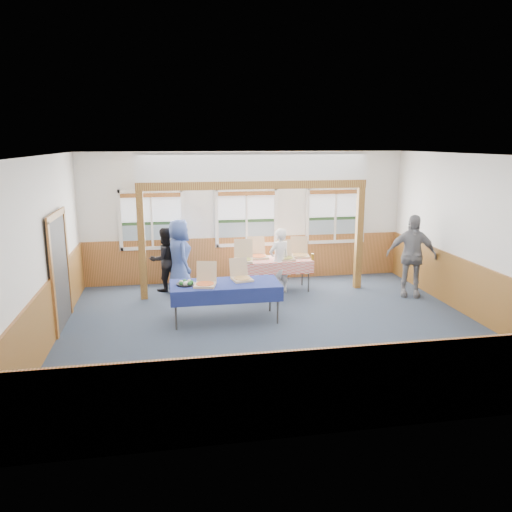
{
  "coord_description": "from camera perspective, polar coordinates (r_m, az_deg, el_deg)",
  "views": [
    {
      "loc": [
        -1.9,
        -8.63,
        3.43
      ],
      "look_at": [
        -0.19,
        1.0,
        1.18
      ],
      "focal_mm": 35.0,
      "sensor_mm": 36.0,
      "label": 1
    }
  ],
  "objects": [
    {
      "name": "pizza_box_c",
      "position": [
        11.39,
        -1.46,
        -0.26
      ],
      "size": [
        0.51,
        0.59,
        0.47
      ],
      "rotation": [
        0.0,
        0.0,
        -0.17
      ],
      "color": "tan",
      "rests_on": "table_right"
    },
    {
      "name": "cross_beam",
      "position": [
        11.14,
        -0.18,
        8.12
      ],
      "size": [
        5.15,
        0.18,
        0.18
      ],
      "primitive_type": "cube",
      "color": "brown",
      "rests_on": "post_left"
    },
    {
      "name": "wall_front",
      "position": [
        5.77,
        9.8,
        -5.72
      ],
      "size": [
        8.0,
        0.0,
        8.0
      ],
      "primitive_type": "plane",
      "rotation": [
        -1.57,
        0.0,
        0.0
      ],
      "color": "silver",
      "rests_on": "floor"
    },
    {
      "name": "post_right",
      "position": [
        11.99,
        11.68,
        1.97
      ],
      "size": [
        0.15,
        0.15,
        2.4
      ],
      "primitive_type": "cube",
      "color": "brown",
      "rests_on": "floor"
    },
    {
      "name": "wainscot_back",
      "position": [
        12.59,
        -1.1,
        -0.27
      ],
      "size": [
        7.98,
        0.05,
        1.1
      ],
      "primitive_type": "cube",
      "color": "brown",
      "rests_on": "floor"
    },
    {
      "name": "window_left",
      "position": [
        12.22,
        -11.85,
        4.45
      ],
      "size": [
        1.56,
        0.1,
        1.46
      ],
      "color": "white",
      "rests_on": "wall_back"
    },
    {
      "name": "floor",
      "position": [
        9.48,
        2.24,
        -8.26
      ],
      "size": [
        8.0,
        8.0,
        0.0
      ],
      "primitive_type": "plane",
      "color": "#2A3445",
      "rests_on": "ground"
    },
    {
      "name": "pizza_box_f",
      "position": [
        11.9,
        5.04,
        0.26
      ],
      "size": [
        0.48,
        0.55,
        0.45
      ],
      "rotation": [
        0.0,
        0.0,
        -0.15
      ],
      "color": "tan",
      "rests_on": "table_right"
    },
    {
      "name": "pizza_box_e",
      "position": [
        11.59,
        3.38,
        -0.06
      ],
      "size": [
        0.39,
        0.48,
        0.42
      ],
      "rotation": [
        0.0,
        0.0,
        0.01
      ],
      "color": "tan",
      "rests_on": "table_right"
    },
    {
      "name": "man_blue",
      "position": [
        11.55,
        -8.76,
        -0.05
      ],
      "size": [
        0.74,
        0.95,
        1.72
      ],
      "primitive_type": "imported",
      "rotation": [
        0.0,
        0.0,
        1.83
      ],
      "color": "#374C8A",
      "rests_on": "floor"
    },
    {
      "name": "wall_left",
      "position": [
        9.07,
        -23.2,
        0.26
      ],
      "size": [
        0.0,
        8.0,
        8.0
      ],
      "primitive_type": "plane",
      "rotation": [
        1.57,
        0.0,
        1.57
      ],
      "color": "silver",
      "rests_on": "floor"
    },
    {
      "name": "wall_right",
      "position": [
        10.62,
        23.94,
        1.91
      ],
      "size": [
        0.0,
        8.0,
        8.0
      ],
      "primitive_type": "plane",
      "rotation": [
        1.57,
        0.0,
        -1.57
      ],
      "color": "silver",
      "rests_on": "floor"
    },
    {
      "name": "drink_glass",
      "position": [
        11.58,
        6.47,
        -0.08
      ],
      "size": [
        0.07,
        0.07,
        0.15
      ],
      "primitive_type": "cylinder",
      "color": "#926918",
      "rests_on": "table_right"
    },
    {
      "name": "veggie_tray",
      "position": [
        9.62,
        -8.0,
        -3.11
      ],
      "size": [
        0.37,
        0.37,
        0.09
      ],
      "color": "black",
      "rests_on": "table_left"
    },
    {
      "name": "wainscot_front",
      "position": [
        6.21,
        9.33,
        -14.87
      ],
      "size": [
        7.98,
        0.05,
        1.1
      ],
      "primitive_type": "cube",
      "color": "brown",
      "rests_on": "floor"
    },
    {
      "name": "cased_opening",
      "position": [
        10.04,
        -21.58,
        -1.68
      ],
      "size": [
        0.06,
        1.3,
        2.1
      ],
      "primitive_type": "cube",
      "color": "#313131",
      "rests_on": "wall_left"
    },
    {
      "name": "ceiling",
      "position": [
        8.84,
        2.42,
        11.46
      ],
      "size": [
        8.0,
        8.0,
        0.0
      ],
      "primitive_type": "plane",
      "rotation": [
        3.14,
        0.0,
        0.0
      ],
      "color": "white",
      "rests_on": "wall_back"
    },
    {
      "name": "woman_white",
      "position": [
        11.43,
        2.68,
        -0.57
      ],
      "size": [
        0.65,
        0.56,
        1.52
      ],
      "primitive_type": "imported",
      "rotation": [
        0.0,
        0.0,
        3.56
      ],
      "color": "white",
      "rests_on": "floor"
    },
    {
      "name": "pizza_box_a",
      "position": [
        9.52,
        -5.81,
        -3.0
      ],
      "size": [
        0.48,
        0.55,
        0.42
      ],
      "rotation": [
        0.0,
        0.0,
        -0.23
      ],
      "color": "tan",
      "rests_on": "table_left"
    },
    {
      "name": "window_mid",
      "position": [
        12.36,
        -1.1,
        4.81
      ],
      "size": [
        1.56,
        0.1,
        1.46
      ],
      "color": "white",
      "rests_on": "wall_back"
    },
    {
      "name": "wall_back",
      "position": [
        12.42,
        -1.13,
        4.48
      ],
      "size": [
        8.0,
        0.0,
        8.0
      ],
      "primitive_type": "plane",
      "rotation": [
        1.57,
        0.0,
        0.0
      ],
      "color": "silver",
      "rests_on": "floor"
    },
    {
      "name": "pizza_box_d",
      "position": [
        11.73,
        0.21,
        0.13
      ],
      "size": [
        0.44,
        0.54,
        0.47
      ],
      "rotation": [
        0.0,
        0.0,
        0.03
      ],
      "color": "tan",
      "rests_on": "table_right"
    },
    {
      "name": "table_right",
      "position": [
        11.64,
        2.09,
        -0.63
      ],
      "size": [
        1.76,
        0.88,
        0.76
      ],
      "rotation": [
        0.0,
        0.0,
        0.07
      ],
      "color": "#313131",
      "rests_on": "floor"
    },
    {
      "name": "window_right",
      "position": [
        12.92,
        9.06,
        5.01
      ],
      "size": [
        1.56,
        0.1,
        1.46
      ],
      "color": "white",
      "rests_on": "wall_back"
    },
    {
      "name": "person_grey",
      "position": [
        11.71,
        17.32,
        0.04
      ],
      "size": [
        1.18,
        0.81,
        1.86
      ],
      "primitive_type": "imported",
      "rotation": [
        0.0,
        0.0,
        -0.36
      ],
      "color": "gray",
      "rests_on": "floor"
    },
    {
      "name": "wainscot_left",
      "position": [
        9.33,
        -22.48,
        -6.04
      ],
      "size": [
        0.05,
        6.98,
        1.1
      ],
      "primitive_type": "cube",
      "color": "brown",
      "rests_on": "floor"
    },
    {
      "name": "woman_black",
      "position": [
        11.81,
        -10.41,
        -0.39
      ],
      "size": [
        0.89,
        0.81,
        1.5
      ],
      "primitive_type": "imported",
      "rotation": [
        0.0,
        0.0,
        3.55
      ],
      "color": "black",
      "rests_on": "floor"
    },
    {
      "name": "table_left",
      "position": [
        9.69,
        -3.54,
        -3.38
      ],
      "size": [
        2.24,
        1.31,
        0.76
      ],
      "rotation": [
        0.0,
        0.0,
        0.18
      ],
      "color": "#313131",
      "rests_on": "floor"
    },
    {
      "name": "post_left",
      "position": [
        11.17,
        -12.92,
        1.12
      ],
      "size": [
        0.15,
        0.15,
        2.4
      ],
      "primitive_type": "cube",
      "color": "brown",
      "rests_on": "floor"
    },
    {
      "name": "wainscot_right",
      "position": [
        10.83,
        23.32,
        -3.55
      ],
      "size": [
        0.05,
        6.98,
        1.1
      ],
      "primitive_type": "cube",
      "color": "brown",
      "rests_on": "floor"
    },
    {
      "name": "pizza_box_b",
      "position": [
        9.86,
        -1.68,
        -2.39
      ],
      "size": [
        0.44,
        0.51,
        0.41
      ],
      "rotation": [
        0.0,
        0.0,
        0.18
      ],
      "color": "tan",
      "rests_on": "table_left"
    }
  ]
}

